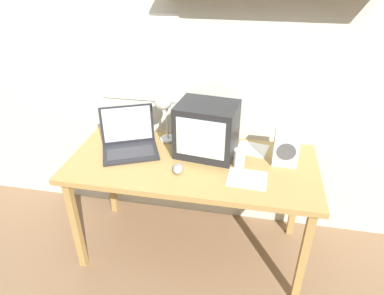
% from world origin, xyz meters
% --- Properties ---
extents(ground_plane, '(12.00, 12.00, 0.00)m').
position_xyz_m(ground_plane, '(0.00, 0.00, 0.00)').
color(ground_plane, '#866547').
extents(back_wall, '(5.60, 0.24, 2.60)m').
position_xyz_m(back_wall, '(0.01, 0.43, 1.32)').
color(back_wall, beige).
rests_on(back_wall, ground_plane).
extents(corner_desk, '(1.53, 0.70, 0.75)m').
position_xyz_m(corner_desk, '(0.00, 0.00, 0.68)').
color(corner_desk, '#AD8749').
rests_on(corner_desk, ground_plane).
extents(crt_monitor, '(0.39, 0.33, 0.34)m').
position_xyz_m(crt_monitor, '(0.07, 0.12, 0.91)').
color(crt_monitor, '#232326').
rests_on(crt_monitor, corner_desk).
extents(laptop, '(0.44, 0.42, 0.26)m').
position_xyz_m(laptop, '(-0.43, 0.08, 0.81)').
color(laptop, '#232326').
rests_on(laptop, corner_desk).
extents(desk_lamp, '(0.12, 0.18, 0.37)m').
position_xyz_m(desk_lamp, '(-0.22, 0.18, 1.03)').
color(desk_lamp, white).
rests_on(desk_lamp, corner_desk).
extents(juice_glass, '(0.07, 0.07, 0.11)m').
position_xyz_m(juice_glass, '(0.29, -0.00, 0.80)').
color(juice_glass, white).
rests_on(juice_glass, corner_desk).
extents(space_heater, '(0.15, 0.12, 0.25)m').
position_xyz_m(space_heater, '(0.56, 0.09, 0.87)').
color(space_heater, silver).
rests_on(space_heater, corner_desk).
extents(computer_mouse, '(0.07, 0.11, 0.03)m').
position_xyz_m(computer_mouse, '(-0.06, -0.12, 0.76)').
color(computer_mouse, gray).
rests_on(computer_mouse, corner_desk).
extents(open_notebook, '(0.23, 0.21, 0.00)m').
position_xyz_m(open_notebook, '(0.36, 0.22, 0.75)').
color(open_notebook, white).
rests_on(open_notebook, corner_desk).
extents(loose_paper_near_laptop, '(0.23, 0.20, 0.00)m').
position_xyz_m(loose_paper_near_laptop, '(0.35, -0.13, 0.75)').
color(loose_paper_near_laptop, white).
rests_on(loose_paper_near_laptop, corner_desk).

